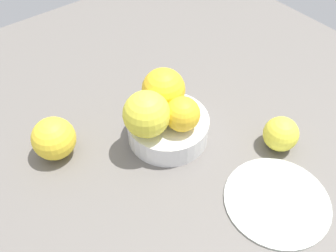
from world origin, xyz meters
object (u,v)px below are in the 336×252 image
object	(u,v)px
orange_in_bowl_1	(163,90)
orange_loose_1	(281,134)
orange_in_bowl_2	(148,116)
side_plate	(277,200)
orange_in_bowl_0	(183,114)
fruit_bowl	(168,128)
orange_loose_0	(54,139)

from	to	relation	value
orange_in_bowl_1	orange_loose_1	distance (cm)	22.05
orange_in_bowl_2	side_plate	bearing A→B (deg)	-155.74
orange_in_bowl_0	orange_in_bowl_1	xyz separation A→B (cm)	(6.15, -0.68, 0.84)
orange_in_bowl_0	orange_in_bowl_1	size ratio (longest dim) A/B	0.78
orange_loose_1	fruit_bowl	bearing A→B (deg)	45.40
fruit_bowl	side_plate	world-z (taller)	fruit_bowl
orange_in_bowl_0	orange_loose_0	size ratio (longest dim) A/B	0.81
fruit_bowl	orange_in_bowl_2	xyz separation A→B (cm)	(-0.46, 4.46, 6.33)
orange_in_bowl_1	side_plate	bearing A→B (deg)	-171.80
fruit_bowl	orange_in_bowl_0	world-z (taller)	orange_in_bowl_0
orange_in_bowl_1	orange_in_bowl_0	bearing A→B (deg)	173.64
fruit_bowl	side_plate	size ratio (longest dim) A/B	0.87
fruit_bowl	orange_in_bowl_0	size ratio (longest dim) A/B	2.42
orange_loose_0	orange_in_bowl_1	bearing A→B (deg)	-106.14
orange_in_bowl_0	orange_loose_1	size ratio (longest dim) A/B	0.98
fruit_bowl	orange_loose_0	bearing A→B (deg)	63.61
orange_in_bowl_2	orange_in_bowl_1	bearing A→B (deg)	-58.16
orange_in_bowl_0	side_plate	bearing A→B (deg)	-167.18
orange_in_bowl_1	orange_loose_1	size ratio (longest dim) A/B	1.25
orange_in_bowl_1	orange_loose_0	size ratio (longest dim) A/B	1.03
orange_loose_0	side_plate	bearing A→B (deg)	-143.08
fruit_bowl	side_plate	xyz separation A→B (cm)	(-21.74, -5.13, -1.70)
orange_in_bowl_1	fruit_bowl	bearing A→B (deg)	154.91
orange_in_bowl_0	orange_in_bowl_2	size ratio (longest dim) A/B	0.76
fruit_bowl	orange_loose_1	distance (cm)	19.98
orange_in_bowl_0	orange_in_bowl_2	bearing A→B (deg)	65.39
fruit_bowl	orange_in_bowl_0	distance (cm)	6.17
orange_in_bowl_0	orange_in_bowl_2	xyz separation A→B (cm)	(2.43, 5.30, 0.95)
orange_in_bowl_0	orange_in_bowl_2	distance (cm)	5.91
orange_loose_0	orange_in_bowl_2	bearing A→B (deg)	-124.84
side_plate	orange_in_bowl_0	bearing A→B (deg)	12.82
orange_loose_0	orange_in_bowl_0	bearing A→B (deg)	-122.15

